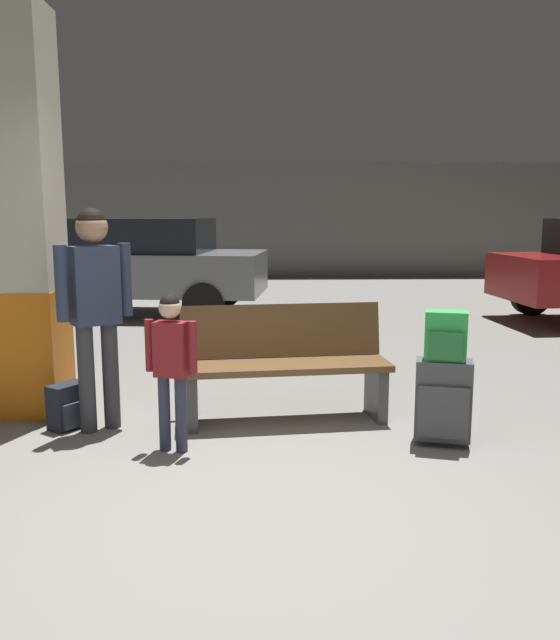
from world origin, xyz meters
TOP-DOWN VIEW (x-y plane):
  - ground_plane at (0.00, 4.00)m, footprint 18.00×18.00m
  - garage_back_wall at (0.00, 12.86)m, footprint 18.00×0.12m
  - structural_pillar at (-1.85, 1.94)m, footprint 0.57×0.57m
  - bench at (0.21, 1.68)m, footprint 1.65×0.70m
  - suitcase at (1.29, 1.06)m, footprint 0.42×0.31m
  - backpack_bright at (1.29, 1.06)m, footprint 0.31×0.25m
  - child at (-0.57, 1.00)m, footprint 0.36×0.25m
  - adult at (-1.17, 1.46)m, footprint 0.48×0.35m
  - backpack_dark_floor at (-1.42, 1.50)m, footprint 0.30×0.32m
  - parked_car_far at (-1.94, 7.01)m, footprint 4.28×2.20m

SIDE VIEW (x-z plane):
  - ground_plane at x=0.00m, z-range -0.10..0.00m
  - backpack_dark_floor at x=-1.42m, z-range 0.00..0.34m
  - suitcase at x=1.29m, z-range 0.02..0.62m
  - bench at x=0.21m, z-range 0.00..0.88m
  - child at x=-0.57m, z-range 0.12..1.20m
  - backpack_bright at x=1.29m, z-range 0.60..0.94m
  - parked_car_far at x=-1.94m, z-range 0.05..1.56m
  - adult at x=-1.17m, z-range 0.19..1.83m
  - garage_back_wall at x=0.00m, z-range 0.00..2.80m
  - structural_pillar at x=-1.85m, z-range -0.01..3.15m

